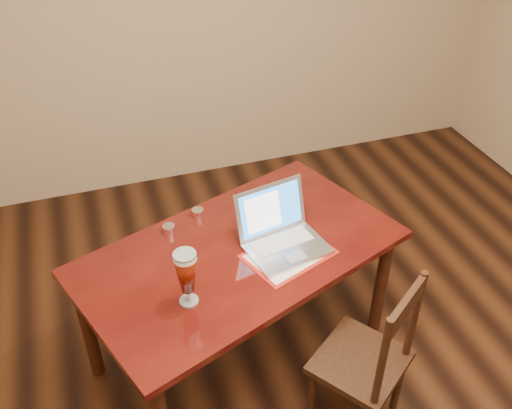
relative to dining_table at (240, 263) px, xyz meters
name	(u,v)px	position (x,y,z in m)	size (l,w,h in m)	color
room_shell	(402,100)	(0.25, -0.72, 1.14)	(4.51, 5.01, 2.71)	tan
dining_table	(240,263)	(0.00, 0.00, 0.00)	(1.68, 1.30, 0.96)	#4F100A
dining_chair	(367,361)	(0.40, -0.57, -0.21)	(0.52, 0.51, 0.89)	#33170E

